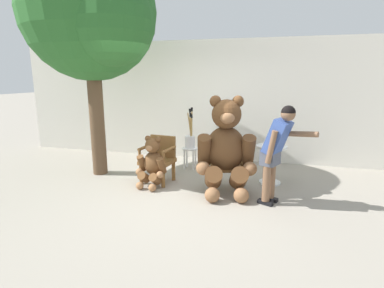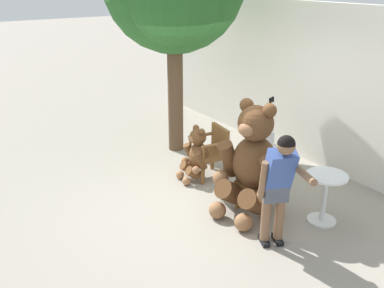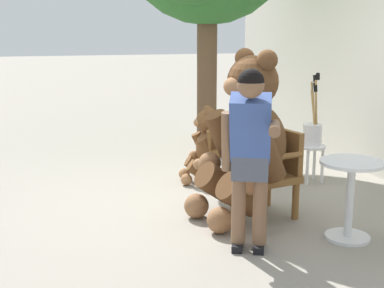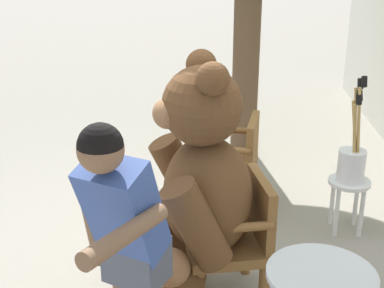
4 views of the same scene
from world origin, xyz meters
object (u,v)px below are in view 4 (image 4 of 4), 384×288
(teddy_bear_small, at_px, (200,160))
(person_visitor, at_px, (125,238))
(wooden_chair_left, at_px, (233,161))
(wooden_chair_right, at_px, (234,235))
(teddy_bear_large, at_px, (194,188))
(white_stool, at_px, (348,192))
(brush_bucket, at_px, (352,160))

(teddy_bear_small, relative_size, person_visitor, 0.60)
(wooden_chair_left, bearing_deg, teddy_bear_small, -93.20)
(wooden_chair_right, relative_size, person_visitor, 0.55)
(teddy_bear_large, xyz_separation_m, person_visitor, (0.81, -0.29, 0.11))
(wooden_chair_right, distance_m, person_visitor, 1.11)
(wooden_chair_right, xyz_separation_m, white_stool, (-0.92, 0.94, -0.11))
(teddy_bear_large, bearing_deg, teddy_bear_small, -179.03)
(wooden_chair_right, distance_m, teddy_bear_large, 0.44)
(wooden_chair_left, height_order, brush_bucket, brush_bucket)
(wooden_chair_right, bearing_deg, white_stool, 134.28)
(person_visitor, bearing_deg, wooden_chair_left, 165.25)
(teddy_bear_small, distance_m, white_stool, 1.29)
(wooden_chair_right, bearing_deg, brush_bucket, 134.18)
(wooden_chair_left, height_order, person_visitor, person_visitor)
(white_stool, xyz_separation_m, brush_bucket, (0.00, 0.00, 0.29))
(wooden_chair_right, xyz_separation_m, teddy_bear_large, (0.03, -0.27, 0.35))
(wooden_chair_left, distance_m, wooden_chair_right, 1.27)
(teddy_bear_small, relative_size, white_stool, 2.02)
(brush_bucket, bearing_deg, teddy_bear_small, -106.81)
(person_visitor, bearing_deg, brush_bucket, 139.52)
(teddy_bear_large, relative_size, white_stool, 3.61)
(white_stool, distance_m, brush_bucket, 0.29)
(teddy_bear_small, bearing_deg, brush_bucket, 73.19)
(person_visitor, height_order, white_stool, person_visitor)
(brush_bucket, bearing_deg, person_visitor, -40.48)
(wooden_chair_left, distance_m, teddy_bear_large, 1.38)
(wooden_chair_left, xyz_separation_m, teddy_bear_small, (-0.02, -0.29, -0.01))
(wooden_chair_right, height_order, brush_bucket, brush_bucket)
(wooden_chair_left, height_order, teddy_bear_small, teddy_bear_small)
(wooden_chair_right, height_order, person_visitor, person_visitor)
(teddy_bear_small, xyz_separation_m, brush_bucket, (0.37, 1.23, 0.19))
(teddy_bear_small, bearing_deg, white_stool, 73.33)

